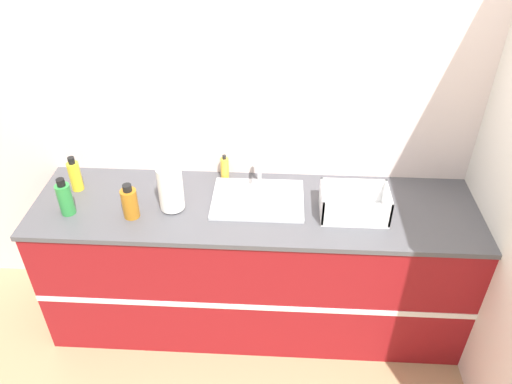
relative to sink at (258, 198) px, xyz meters
The scene contains 11 objects.
ground_plane 1.03m from the sink, 91.62° to the right, with size 12.00×12.00×0.00m, color tan.
wall_back 0.47m from the sink, 92.00° to the left, with size 4.94×0.06×2.60m.
wall_right 1.34m from the sink, ahead, with size 0.06×2.67×2.60m.
counter_cabinet 0.49m from the sink, 101.94° to the right, with size 2.57×0.69×0.94m.
sink is the anchor object (origin of this frame).
paper_towel_roll 0.51m from the sink, 168.03° to the right, with size 0.14×0.14×0.27m.
dish_rack 0.55m from the sink, 10.58° to the right, with size 0.37×0.24×0.16m.
bottle_yellow 1.09m from the sink, behind, with size 0.07×0.07×0.22m.
bottle_amber 0.72m from the sink, 165.08° to the right, with size 0.09×0.09×0.21m.
bottle_green 1.07m from the sink, behind, with size 0.08×0.08×0.23m.
soap_dispenser 0.32m from the sink, 133.76° to the left, with size 0.05×0.05×0.16m.
Camera 1 is at (0.13, -1.93, 2.68)m, focal length 35.00 mm.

